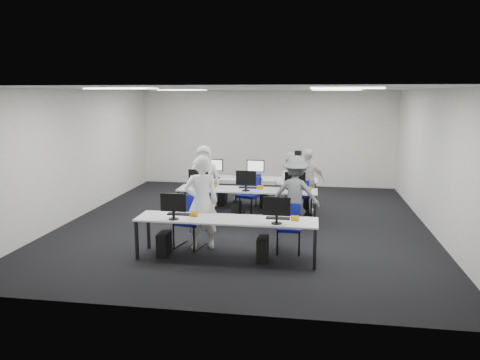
% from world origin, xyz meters
% --- Properties ---
extents(room, '(9.00, 9.02, 3.00)m').
position_xyz_m(room, '(0.00, 0.00, 1.50)').
color(room, black).
rests_on(room, ground).
extents(ceiling_panels, '(5.20, 4.60, 0.02)m').
position_xyz_m(ceiling_panels, '(0.00, 0.00, 2.98)').
color(ceiling_panels, white).
rests_on(ceiling_panels, room).
extents(desk_front, '(3.20, 0.70, 0.73)m').
position_xyz_m(desk_front, '(0.00, -2.40, 0.68)').
color(desk_front, '#B1B4B6').
rests_on(desk_front, ground).
extents(desk_mid, '(3.20, 0.70, 0.73)m').
position_xyz_m(desk_mid, '(0.00, 0.20, 0.68)').
color(desk_mid, '#B1B4B6').
rests_on(desk_mid, ground).
extents(desk_back, '(3.20, 0.70, 0.73)m').
position_xyz_m(desk_back, '(0.00, 1.60, 0.68)').
color(desk_back, '#B1B4B6').
rests_on(desk_back, ground).
extents(equipment_front, '(2.51, 0.41, 1.19)m').
position_xyz_m(equipment_front, '(-0.19, -2.42, 0.36)').
color(equipment_front, '#0C29A0').
rests_on(equipment_front, desk_front).
extents(equipment_mid, '(2.91, 0.41, 1.19)m').
position_xyz_m(equipment_mid, '(-0.19, 0.18, 0.36)').
color(equipment_mid, white).
rests_on(equipment_mid, desk_mid).
extents(equipment_back, '(2.91, 0.41, 1.19)m').
position_xyz_m(equipment_back, '(0.19, 1.62, 0.36)').
color(equipment_back, white).
rests_on(equipment_back, desk_back).
extents(chair_0, '(0.58, 0.61, 0.97)m').
position_xyz_m(chair_0, '(-0.80, -1.88, 0.31)').
color(chair_0, navy).
rests_on(chair_0, ground).
extents(chair_1, '(0.45, 0.48, 0.88)m').
position_xyz_m(chair_1, '(1.07, -1.87, 0.28)').
color(chair_1, navy).
rests_on(chair_1, ground).
extents(chair_2, '(0.58, 0.61, 0.93)m').
position_xyz_m(chair_2, '(-1.21, 0.71, 0.29)').
color(chair_2, navy).
rests_on(chair_2, ground).
extents(chair_3, '(0.59, 0.62, 0.93)m').
position_xyz_m(chair_3, '(-0.04, 0.67, 0.29)').
color(chair_3, navy).
rests_on(chair_3, ground).
extents(chair_4, '(0.59, 0.62, 0.98)m').
position_xyz_m(chair_4, '(1.20, 0.87, 0.31)').
color(chair_4, navy).
rests_on(chair_4, ground).
extents(chair_5, '(0.51, 0.55, 0.98)m').
position_xyz_m(chair_5, '(-1.21, 1.07, 0.31)').
color(chair_5, navy).
rests_on(chair_5, ground).
extents(chair_6, '(0.62, 0.65, 0.96)m').
position_xyz_m(chair_6, '(-0.05, 1.08, 0.30)').
color(chair_6, navy).
rests_on(chair_6, ground).
extents(chair_7, '(0.54, 0.57, 0.85)m').
position_xyz_m(chair_7, '(1.15, 0.94, 0.27)').
color(chair_7, navy).
rests_on(chair_7, ground).
extents(handbag, '(0.34, 0.25, 0.26)m').
position_xyz_m(handbag, '(-1.22, 0.36, 0.86)').
color(handbag, olive).
rests_on(handbag, desk_mid).
extents(student_0, '(0.77, 0.66, 1.78)m').
position_xyz_m(student_0, '(-0.56, -1.93, 0.89)').
color(student_0, white).
rests_on(student_0, ground).
extents(student_1, '(0.78, 0.63, 1.54)m').
position_xyz_m(student_1, '(0.94, 0.69, 0.77)').
color(student_1, white).
rests_on(student_1, ground).
extents(student_2, '(0.86, 0.61, 1.64)m').
position_xyz_m(student_2, '(-1.18, 0.91, 0.82)').
color(student_2, white).
rests_on(student_2, ground).
extents(student_3, '(0.99, 0.61, 1.58)m').
position_xyz_m(student_3, '(1.34, 1.11, 0.79)').
color(student_3, white).
rests_on(student_3, ground).
extents(photographer, '(1.11, 0.76, 1.59)m').
position_xyz_m(photographer, '(1.13, -0.40, 0.80)').
color(photographer, slate).
rests_on(photographer, ground).
extents(dslr_camera, '(0.17, 0.20, 0.10)m').
position_xyz_m(dslr_camera, '(1.16, -0.22, 1.64)').
color(dslr_camera, black).
rests_on(dslr_camera, photographer).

